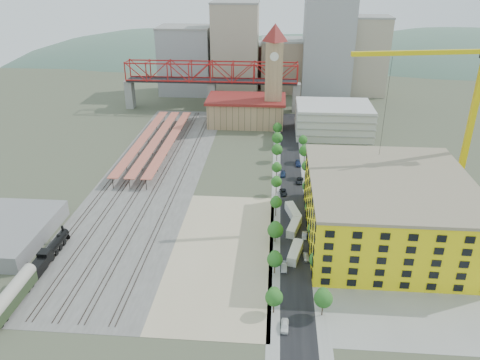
# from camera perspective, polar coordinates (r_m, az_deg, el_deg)

# --- Properties ---
(ground) EXTENTS (400.00, 400.00, 0.00)m
(ground) POSITION_cam_1_polar(r_m,az_deg,el_deg) (157.85, 0.57, -2.48)
(ground) COLOR #474C38
(ground) RESTS_ON ground
(ballast_strip) EXTENTS (36.00, 165.00, 0.06)m
(ballast_strip) POSITION_cam_1_polar(r_m,az_deg,el_deg) (179.11, -10.60, 0.58)
(ballast_strip) COLOR #605E59
(ballast_strip) RESTS_ON ground
(dirt_lot) EXTENTS (28.00, 67.00, 0.06)m
(dirt_lot) POSITION_cam_1_polar(r_m,az_deg,el_deg) (131.18, -2.17, -8.79)
(dirt_lot) COLOR tan
(dirt_lot) RESTS_ON ground
(street_asphalt) EXTENTS (12.00, 170.00, 0.06)m
(street_asphalt) POSITION_cam_1_polar(r_m,az_deg,el_deg) (171.10, 6.28, -0.33)
(street_asphalt) COLOR black
(street_asphalt) RESTS_ON ground
(sidewalk_west) EXTENTS (3.00, 170.00, 0.04)m
(sidewalk_west) POSITION_cam_1_polar(r_m,az_deg,el_deg) (170.98, 4.44, -0.27)
(sidewalk_west) COLOR gray
(sidewalk_west) RESTS_ON ground
(sidewalk_east) EXTENTS (3.00, 170.00, 0.04)m
(sidewalk_east) POSITION_cam_1_polar(r_m,az_deg,el_deg) (171.40, 8.11, -0.40)
(sidewalk_east) COLOR gray
(sidewalk_east) RESTS_ON ground
(construction_pad) EXTENTS (50.00, 90.00, 0.06)m
(construction_pad) POSITION_cam_1_polar(r_m,az_deg,el_deg) (144.58, 18.20, -6.68)
(construction_pad) COLOR gray
(construction_pad) RESTS_ON ground
(rail_tracks) EXTENTS (26.56, 160.00, 0.18)m
(rail_tracks) POSITION_cam_1_polar(r_m,az_deg,el_deg) (179.53, -11.15, 0.63)
(rail_tracks) COLOR #382B23
(rail_tracks) RESTS_ON ground
(platform_canopies) EXTENTS (16.00, 80.00, 4.12)m
(platform_canopies) POSITION_cam_1_polar(r_m,az_deg,el_deg) (203.44, -10.16, 4.86)
(platform_canopies) COLOR #C5634B
(platform_canopies) RESTS_ON ground
(station_hall) EXTENTS (38.00, 24.00, 13.10)m
(station_hall) POSITION_cam_1_polar(r_m,az_deg,el_deg) (231.75, 0.77, 8.47)
(station_hall) COLOR tan
(station_hall) RESTS_ON ground
(clock_tower) EXTENTS (12.00, 12.00, 52.00)m
(clock_tower) POSITION_cam_1_polar(r_m,az_deg,el_deg) (223.98, 4.18, 13.63)
(clock_tower) COLOR tan
(clock_tower) RESTS_ON ground
(parking_garage) EXTENTS (34.00, 26.00, 14.00)m
(parking_garage) POSITION_cam_1_polar(r_m,az_deg,el_deg) (221.32, 11.29, 7.26)
(parking_garage) COLOR silver
(parking_garage) RESTS_ON ground
(truss_bridge) EXTENTS (94.00, 9.60, 25.60)m
(truss_bridge) POSITION_cam_1_polar(r_m,az_deg,el_deg) (252.84, -3.50, 12.70)
(truss_bridge) COLOR gray
(truss_bridge) RESTS_ON ground
(construction_building) EXTENTS (44.60, 50.60, 18.80)m
(construction_building) POSITION_cam_1_polar(r_m,az_deg,el_deg) (139.34, 17.51, -3.38)
(construction_building) COLOR yellow
(construction_building) RESTS_ON ground
(warehouse) EXTENTS (22.00, 32.00, 5.00)m
(warehouse) POSITION_cam_1_polar(r_m,az_deg,el_deg) (150.65, -26.38, -5.75)
(warehouse) COLOR gray
(warehouse) RESTS_ON ground
(street_trees) EXTENTS (15.40, 124.40, 8.00)m
(street_trees) POSITION_cam_1_polar(r_m,az_deg,el_deg) (162.14, 6.35, -1.86)
(street_trees) COLOR #1F5F1C
(street_trees) RESTS_ON ground
(skyline) EXTENTS (133.00, 46.00, 60.00)m
(skyline) POSITION_cam_1_polar(r_m,az_deg,el_deg) (286.30, 4.20, 14.95)
(skyline) COLOR #9EA0A3
(skyline) RESTS_ON ground
(distant_hills) EXTENTS (647.00, 264.00, 227.00)m
(distant_hills) POSITION_cam_1_polar(r_m,az_deg,el_deg) (429.22, 9.04, 3.99)
(distant_hills) COLOR #4C6B59
(distant_hills) RESTS_ON ground
(locomotive) EXTENTS (2.82, 21.75, 5.44)m
(locomotive) POSITION_cam_1_polar(r_m,az_deg,el_deg) (137.75, -22.07, -8.06)
(locomotive) COLOR black
(locomotive) RESTS_ON ground
(coach) EXTENTS (3.12, 18.12, 5.69)m
(coach) POSITION_cam_1_polar(r_m,az_deg,el_deg) (123.32, -26.02, -12.54)
(coach) COLOR #28331C
(coach) RESTS_ON ground
(tower_crane) EXTENTS (53.80, 12.20, 58.10)m
(tower_crane) POSITION_cam_1_polar(r_m,az_deg,el_deg) (157.19, 25.72, 8.93)
(tower_crane) COLOR yellow
(tower_crane) RESTS_ON ground
(site_trailer_a) EXTENTS (4.75, 9.97, 2.64)m
(site_trailer_a) POSITION_cam_1_polar(r_m,az_deg,el_deg) (129.32, 6.73, -8.83)
(site_trailer_a) COLOR silver
(site_trailer_a) RESTS_ON ground
(site_trailer_b) EXTENTS (4.54, 10.02, 2.66)m
(site_trailer_b) POSITION_cam_1_polar(r_m,az_deg,el_deg) (129.80, 6.72, -8.68)
(site_trailer_b) COLOR silver
(site_trailer_b) RESTS_ON ground
(site_trailer_c) EXTENTS (4.81, 9.94, 2.63)m
(site_trailer_c) POSITION_cam_1_polar(r_m,az_deg,el_deg) (140.88, 6.58, -5.73)
(site_trailer_c) COLOR silver
(site_trailer_c) RESTS_ON ground
(site_trailer_d) EXTENTS (5.20, 10.50, 2.78)m
(site_trailer_d) POSITION_cam_1_polar(r_m,az_deg,el_deg) (148.61, 6.49, -3.93)
(site_trailer_d) COLOR silver
(site_trailer_d) RESTS_ON ground
(car_0) EXTENTS (1.95, 4.44, 1.49)m
(car_0) POSITION_cam_1_polar(r_m,az_deg,el_deg) (107.70, 5.47, -17.29)
(car_0) COLOR white
(car_0) RESTS_ON ground
(car_1) EXTENTS (1.66, 4.60, 1.51)m
(car_1) POSITION_cam_1_polar(r_m,az_deg,el_deg) (124.83, 5.39, -10.47)
(car_1) COLOR #999A9E
(car_1) RESTS_ON ground
(car_2) EXTENTS (2.88, 5.32, 1.42)m
(car_2) POSITION_cam_1_polar(r_m,az_deg,el_deg) (162.18, 5.30, -1.52)
(car_2) COLOR black
(car_2) RESTS_ON ground
(car_3) EXTENTS (1.95, 4.68, 1.35)m
(car_3) POSITION_cam_1_polar(r_m,az_deg,el_deg) (176.06, 5.27, 0.71)
(car_3) COLOR navy
(car_3) RESTS_ON ground
(car_4) EXTENTS (1.90, 4.03, 1.33)m
(car_4) POSITION_cam_1_polar(r_m,az_deg,el_deg) (129.22, 8.07, -9.30)
(car_4) COLOR #BABABA
(car_4) RESTS_ON ground
(car_5) EXTENTS (1.60, 4.05, 1.31)m
(car_5) POSITION_cam_1_polar(r_m,az_deg,el_deg) (138.43, 7.85, -6.73)
(car_5) COLOR #A3A3A8
(car_5) RESTS_ON ground
(car_6) EXTENTS (3.19, 5.54, 1.45)m
(car_6) POSITION_cam_1_polar(r_m,az_deg,el_deg) (171.34, 7.29, -0.09)
(car_6) COLOR black
(car_6) RESTS_ON ground
(car_7) EXTENTS (2.38, 5.25, 1.49)m
(car_7) POSITION_cam_1_polar(r_m,az_deg,el_deg) (185.85, 7.11, 2.00)
(car_7) COLOR navy
(car_7) RESTS_ON ground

